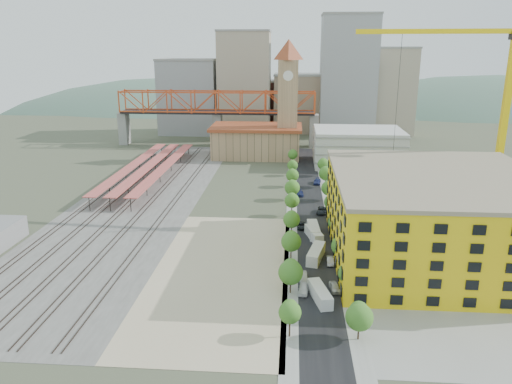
# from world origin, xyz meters

# --- Properties ---
(ground) EXTENTS (400.00, 400.00, 0.00)m
(ground) POSITION_xyz_m (0.00, 0.00, 0.00)
(ground) COLOR #474C38
(ground) RESTS_ON ground
(ballast_strip) EXTENTS (36.00, 165.00, 0.06)m
(ballast_strip) POSITION_xyz_m (-36.00, 17.50, 0.03)
(ballast_strip) COLOR #605E59
(ballast_strip) RESTS_ON ground
(dirt_lot) EXTENTS (28.00, 67.00, 0.06)m
(dirt_lot) POSITION_xyz_m (-4.00, -31.50, 0.03)
(dirt_lot) COLOR tan
(dirt_lot) RESTS_ON ground
(street_asphalt) EXTENTS (12.00, 170.00, 0.06)m
(street_asphalt) POSITION_xyz_m (16.00, 15.00, 0.03)
(street_asphalt) COLOR black
(street_asphalt) RESTS_ON ground
(sidewalk_west) EXTENTS (3.00, 170.00, 0.04)m
(sidewalk_west) POSITION_xyz_m (10.50, 15.00, 0.02)
(sidewalk_west) COLOR gray
(sidewalk_west) RESTS_ON ground
(sidewalk_east) EXTENTS (3.00, 170.00, 0.04)m
(sidewalk_east) POSITION_xyz_m (21.50, 15.00, 0.02)
(sidewalk_east) COLOR gray
(sidewalk_east) RESTS_ON ground
(construction_pad) EXTENTS (50.00, 90.00, 0.06)m
(construction_pad) POSITION_xyz_m (45.00, -20.00, 0.03)
(construction_pad) COLOR gray
(construction_pad) RESTS_ON ground
(rail_tracks) EXTENTS (26.56, 160.00, 0.18)m
(rail_tracks) POSITION_xyz_m (-37.80, 17.50, 0.15)
(rail_tracks) COLOR #382B23
(rail_tracks) RESTS_ON ground
(platform_canopies) EXTENTS (16.00, 80.00, 4.12)m
(platform_canopies) POSITION_xyz_m (-41.00, 45.00, 3.99)
(platform_canopies) COLOR #D55252
(platform_canopies) RESTS_ON ground
(station_hall) EXTENTS (38.00, 24.00, 13.10)m
(station_hall) POSITION_xyz_m (-5.00, 82.00, 6.67)
(station_hall) COLOR tan
(station_hall) RESTS_ON ground
(clock_tower) EXTENTS (12.00, 12.00, 52.00)m
(clock_tower) POSITION_xyz_m (8.00, 79.99, 28.70)
(clock_tower) COLOR tan
(clock_tower) RESTS_ON ground
(parking_garage) EXTENTS (34.00, 26.00, 14.00)m
(parking_garage) POSITION_xyz_m (36.00, 70.00, 7.00)
(parking_garage) COLOR silver
(parking_garage) RESTS_ON ground
(truss_bridge) EXTENTS (94.00, 9.60, 25.60)m
(truss_bridge) POSITION_xyz_m (-25.00, 105.00, 18.86)
(truss_bridge) COLOR gray
(truss_bridge) RESTS_ON ground
(construction_building) EXTENTS (44.60, 50.60, 18.80)m
(construction_building) POSITION_xyz_m (42.00, -20.00, 9.41)
(construction_building) COLOR yellow
(construction_building) RESTS_ON ground
(street_trees) EXTENTS (15.40, 124.40, 8.00)m
(street_trees) POSITION_xyz_m (16.00, 5.00, 0.00)
(street_trees) COLOR #3B6F21
(street_trees) RESTS_ON ground
(skyline) EXTENTS (133.00, 46.00, 60.00)m
(skyline) POSITION_xyz_m (7.47, 142.31, 22.81)
(skyline) COLOR #9EA0A3
(skyline) RESTS_ON ground
(distant_hills) EXTENTS (647.00, 264.00, 227.00)m
(distant_hills) POSITION_xyz_m (45.28, 260.00, -79.54)
(distant_hills) COLOR #4C6B59
(distant_hills) RESTS_ON ground
(tower_crane) EXTENTS (53.57, 5.64, 57.21)m
(tower_crane) POSITION_xyz_m (62.02, 9.43, 35.31)
(tower_crane) COLOR yellow
(tower_crane) RESTS_ON ground
(site_trailer_a) EXTENTS (4.49, 9.23, 2.44)m
(site_trailer_a) POSITION_xyz_m (16.00, -42.43, 1.22)
(site_trailer_a) COLOR silver
(site_trailer_a) RESTS_ON ground
(site_trailer_b) EXTENTS (4.65, 9.92, 2.63)m
(site_trailer_b) POSITION_xyz_m (16.00, -24.02, 1.31)
(site_trailer_b) COLOR silver
(site_trailer_b) RESTS_ON ground
(site_trailer_c) EXTENTS (4.45, 8.97, 2.37)m
(site_trailer_c) POSITION_xyz_m (16.00, -11.60, 1.19)
(site_trailer_c) COLOR silver
(site_trailer_c) RESTS_ON ground
(site_trailer_d) EXTENTS (3.12, 9.59, 2.59)m
(site_trailer_d) POSITION_xyz_m (16.00, -9.11, 1.29)
(site_trailer_d) COLOR silver
(site_trailer_d) RESTS_ON ground
(car_0) EXTENTS (2.37, 4.82, 1.58)m
(car_0) POSITION_xyz_m (13.00, -39.86, 0.79)
(car_0) COLOR white
(car_0) RESTS_ON ground
(car_1) EXTENTS (1.80, 4.60, 1.49)m
(car_1) POSITION_xyz_m (13.00, -34.50, 0.75)
(car_1) COLOR #A1A2A6
(car_1) RESTS_ON ground
(car_2) EXTENTS (2.64, 5.01, 1.34)m
(car_2) POSITION_xyz_m (13.00, -4.54, 0.67)
(car_2) COLOR black
(car_2) RESTS_ON ground
(car_3) EXTENTS (2.29, 5.08, 1.44)m
(car_3) POSITION_xyz_m (13.00, 24.84, 0.72)
(car_3) COLOR navy
(car_3) RESTS_ON ground
(car_4) EXTENTS (2.32, 4.49, 1.46)m
(car_4) POSITION_xyz_m (19.00, -38.60, 0.73)
(car_4) COLOR silver
(car_4) RESTS_ON ground
(car_5) EXTENTS (1.58, 4.24, 1.38)m
(car_5) POSITION_xyz_m (19.00, -26.27, 0.69)
(car_5) COLOR #ABAAB0
(car_5) RESTS_ON ground
(car_6) EXTENTS (3.55, 6.14, 1.61)m
(car_6) POSITION_xyz_m (19.00, 7.73, 0.81)
(car_6) COLOR black
(car_6) RESTS_ON ground
(car_7) EXTENTS (3.01, 5.72, 1.58)m
(car_7) POSITION_xyz_m (19.00, 39.16, 0.79)
(car_7) COLOR navy
(car_7) RESTS_ON ground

